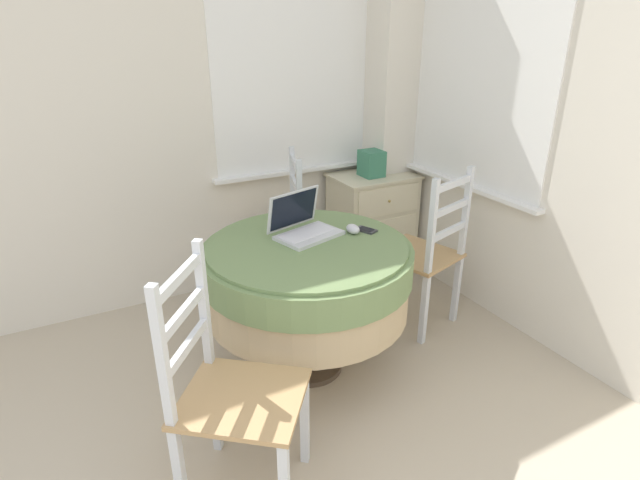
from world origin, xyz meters
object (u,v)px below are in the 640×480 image
cell_phone (366,230)px  computer_mouse (353,229)px  dining_chair_near_back_window (275,234)px  dining_chair_camera_near (229,393)px  corner_cabinet (372,222)px  round_dining_table (307,274)px  storage_box (372,163)px  laptop (303,226)px  dining_chair_near_right_window (424,254)px

cell_phone → computer_mouse: bearing=176.1°
cell_phone → dining_chair_near_back_window: size_ratio=0.12×
dining_chair_near_back_window → dining_chair_camera_near: size_ratio=1.00×
dining_chair_camera_near → corner_cabinet: dining_chair_camera_near is taller
round_dining_table → storage_box: 1.29m
laptop → storage_box: (0.90, 0.75, 0.04)m
round_dining_table → dining_chair_near_back_window: (0.15, 0.78, -0.10)m
round_dining_table → dining_chair_near_back_window: bearing=79.0°
dining_chair_near_right_window → corner_cabinet: 0.82m
laptop → computer_mouse: size_ratio=4.11×
dining_chair_near_right_window → corner_cabinet: bearing=78.4°
round_dining_table → dining_chair_camera_near: (-0.59, -0.54, -0.10)m
dining_chair_near_back_window → storage_box: (0.78, 0.09, 0.35)m
dining_chair_near_right_window → dining_chair_camera_near: (-1.39, -0.62, 0.00)m
round_dining_table → cell_phone: (0.34, 0.01, 0.17)m
dining_chair_near_right_window → corner_cabinet: dining_chair_near_right_window is taller
round_dining_table → dining_chair_near_right_window: dining_chair_near_right_window is taller
dining_chair_camera_near → laptop: bearing=46.2°
round_dining_table → corner_cabinet: bearing=42.1°
round_dining_table → dining_chair_near_right_window: size_ratio=1.05×
cell_phone → round_dining_table: bearing=-178.8°
cell_phone → dining_chair_camera_near: 1.12m
laptop → corner_cabinet: laptop is taller
storage_box → corner_cabinet: bearing=19.8°
dining_chair_near_back_window → dining_chair_camera_near: bearing=-119.4°
dining_chair_near_back_window → dining_chair_near_right_window: bearing=-46.9°
cell_phone → corner_cabinet: bearing=54.2°
dining_chair_near_back_window → corner_cabinet: 0.83m
corner_cabinet → computer_mouse: bearing=-129.1°
computer_mouse → round_dining_table: bearing=-177.4°
laptop → storage_box: bearing=39.8°
laptop → dining_chair_near_back_window: 0.74m
corner_cabinet → laptop: bearing=-140.7°
cell_phone → corner_cabinet: 1.13m
dining_chair_camera_near → storage_box: bearing=42.6°
round_dining_table → storage_box: storage_box is taller
laptop → round_dining_table: bearing=-107.8°
cell_phone → storage_box: bearing=55.3°
laptop → dining_chair_camera_near: 0.96m
laptop → dining_chair_near_right_window: (0.77, -0.03, -0.31)m
dining_chair_near_right_window → computer_mouse: bearing=-172.9°
computer_mouse → dining_chair_near_back_window: bearing=98.6°
round_dining_table → computer_mouse: bearing=2.6°
round_dining_table → corner_cabinet: 1.32m
computer_mouse → dining_chair_camera_near: bearing=-147.1°
computer_mouse → storage_box: bearing=51.8°
dining_chair_near_back_window → laptop: bearing=-99.8°
laptop → dining_chair_camera_near: dining_chair_camera_near is taller
computer_mouse → corner_cabinet: size_ratio=0.12×
round_dining_table → laptop: size_ratio=2.79×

